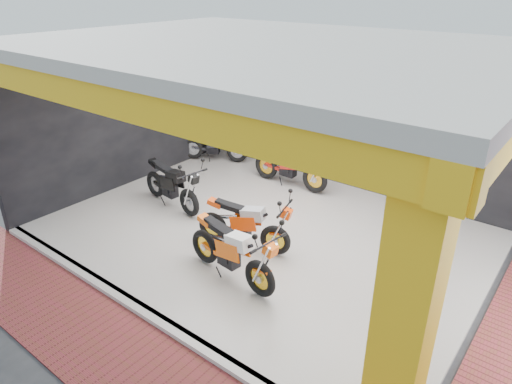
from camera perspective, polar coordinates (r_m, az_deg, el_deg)
ground at (r=7.88m, az=-8.00°, el=-11.11°), size 80.00×80.00×0.00m
showroom_floor at (r=9.10m, az=0.99°, el=-5.08°), size 8.00×6.00×0.10m
showroom_ceiling at (r=7.94m, az=1.18°, el=17.67°), size 8.40×6.40×0.20m
back_wall at (r=10.90m, az=11.08°, el=9.34°), size 8.20×0.20×3.50m
left_wall at (r=11.21m, az=-16.11°, el=9.27°), size 0.20×6.20×3.50m
corner_column at (r=4.67m, az=18.23°, el=-14.47°), size 0.50×0.50×3.50m
header_beam_front at (r=5.91m, az=-16.97°, el=11.08°), size 8.40×0.30×0.40m
floor_kerb at (r=7.35m, az=-13.86°, el=-14.29°), size 8.00×0.20×0.10m
paver_front at (r=7.06m, az=-18.94°, el=-17.36°), size 9.00×1.40×0.03m
moto_hero at (r=7.00m, az=0.51°, el=-8.78°), size 2.12×0.98×1.25m
moto_row_a at (r=8.02m, az=2.46°, el=-4.33°), size 2.05×1.18×1.18m
moto_row_b at (r=9.42m, az=-8.44°, el=0.27°), size 2.09×1.02×1.22m
moto_row_c at (r=10.45m, az=7.46°, el=3.12°), size 2.14×0.82×1.30m
moto_row_d at (r=12.23m, az=-2.39°, el=6.28°), size 2.03×1.49×1.17m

